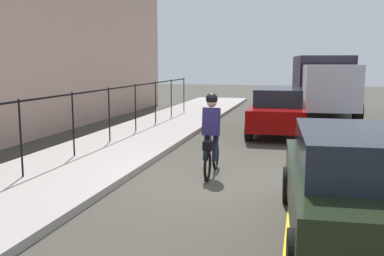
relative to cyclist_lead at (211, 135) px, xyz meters
name	(u,v)px	position (x,y,z in m)	size (l,w,h in m)	color
ground_plane	(215,182)	(-0.47, -0.18, -0.91)	(80.00, 80.00, 0.00)	#3F3C33
lane_line_centre	(293,187)	(-0.47, -1.78, -0.91)	(36.00, 0.12, 0.01)	yellow
sidewalk	(68,169)	(-0.47, 3.22, -0.84)	(40.00, 3.20, 0.15)	#9E9590
iron_fence	(73,108)	(0.53, 3.62, 0.45)	(21.10, 0.04, 1.60)	black
cyclist_lead	(211,135)	(0.00, 0.00, 0.00)	(1.71, 0.37, 1.83)	black
patrol_sedan	(356,183)	(-2.95, -2.66, -0.09)	(4.50, 2.13, 1.58)	black
parked_sedan_rear	(279,110)	(6.19, -1.12, -0.09)	(4.41, 1.94, 1.58)	#800404
box_truck_background	(323,82)	(12.39, -2.82, 0.64)	(6.89, 3.01, 2.78)	#272030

